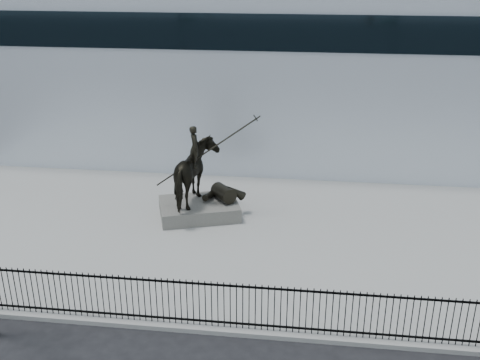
# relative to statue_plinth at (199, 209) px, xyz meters

# --- Properties ---
(plaza) EXTENTS (30.00, 12.00, 0.15)m
(plaza) POSITION_rel_statue_plinth_xyz_m (2.53, -1.49, -0.37)
(plaza) COLOR gray
(plaza) RESTS_ON ground
(building) EXTENTS (44.00, 14.00, 9.00)m
(building) POSITION_rel_statue_plinth_xyz_m (2.53, 11.51, 4.05)
(building) COLOR silver
(building) RESTS_ON ground
(picket_fence) EXTENTS (22.10, 0.10, 1.50)m
(picket_fence) POSITION_rel_statue_plinth_xyz_m (2.53, -7.24, 0.46)
(picket_fence) COLOR black
(picket_fence) RESTS_ON plaza
(statue_plinth) EXTENTS (3.67, 3.05, 0.59)m
(statue_plinth) POSITION_rel_statue_plinth_xyz_m (0.00, 0.00, 0.00)
(statue_plinth) COLOR #52504B
(statue_plinth) RESTS_ON plaza
(equestrian_statue) EXTENTS (3.85, 3.04, 3.42)m
(equestrian_statue) POSITION_rel_statue_plinth_xyz_m (0.06, 0.02, 1.53)
(equestrian_statue) COLOR black
(equestrian_statue) RESTS_ON statue_plinth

